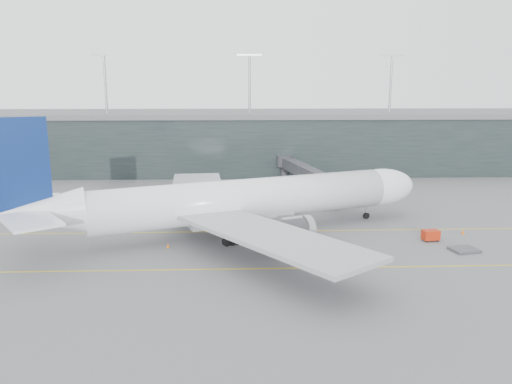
{
  "coord_description": "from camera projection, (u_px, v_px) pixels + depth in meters",
  "views": [
    {
      "loc": [
        1.86,
        -76.95,
        21.42
      ],
      "look_at": [
        4.62,
        -4.0,
        6.12
      ],
      "focal_mm": 35.0,
      "sensor_mm": 36.0,
      "label": 1
    }
  ],
  "objects": [
    {
      "name": "uld_a",
      "position": [
        192.0,
        205.0,
        88.54
      ],
      "size": [
        2.32,
        1.96,
        1.92
      ],
      "rotation": [
        0.0,
        0.0,
        0.14
      ],
      "color": "#353439",
      "rests_on": "ground"
    },
    {
      "name": "taxiline_lead_main",
      "position": [
        253.0,
        197.0,
        99.33
      ],
      "size": [
        0.25,
        60.0,
        0.02
      ],
      "primitive_type": "cube",
      "color": "gold",
      "rests_on": "ground"
    },
    {
      "name": "taxiline_b",
      "position": [
        223.0,
        269.0,
        60.03
      ],
      "size": [
        160.0,
        0.25,
        0.02
      ],
      "primitive_type": "cube",
      "color": "gold",
      "rests_on": "ground"
    },
    {
      "name": "gse_cart",
      "position": [
        431.0,
        235.0,
        71.0
      ],
      "size": [
        2.48,
        1.77,
        1.56
      ],
      "rotation": [
        0.0,
        0.0,
        0.14
      ],
      "color": "#AC240C",
      "rests_on": "ground"
    },
    {
      "name": "taxiline_a",
      "position": [
        226.0,
        232.0,
        75.68
      ],
      "size": [
        160.0,
        0.25,
        0.02
      ],
      "primitive_type": "cube",
      "color": "gold",
      "rests_on": "ground"
    },
    {
      "name": "ground",
      "position": [
        226.0,
        225.0,
        79.59
      ],
      "size": [
        320.0,
        320.0,
        0.0
      ],
      "primitive_type": "plane",
      "color": "#5D5D63",
      "rests_on": "ground"
    },
    {
      "name": "terminal",
      "position": [
        230.0,
        140.0,
        134.75
      ],
      "size": [
        240.0,
        36.0,
        29.0
      ],
      "color": "black",
      "rests_on": "ground"
    },
    {
      "name": "cone_nose",
      "position": [
        463.0,
        232.0,
        74.25
      ],
      "size": [
        0.48,
        0.48,
        0.77
      ],
      "primitive_type": "cone",
      "color": "#D85E0C",
      "rests_on": "ground"
    },
    {
      "name": "uld_b",
      "position": [
        215.0,
        204.0,
        89.43
      ],
      "size": [
        2.29,
        2.06,
        1.71
      ],
      "rotation": [
        0.0,
        0.0,
        0.35
      ],
      "color": "#353439",
      "rests_on": "ground"
    },
    {
      "name": "cone_tail",
      "position": [
        168.0,
        246.0,
        67.93
      ],
      "size": [
        0.42,
        0.42,
        0.68
      ],
      "primitive_type": "cone",
      "color": "#D8640C",
      "rests_on": "ground"
    },
    {
      "name": "cone_wing_stbd",
      "position": [
        301.0,
        264.0,
        60.69
      ],
      "size": [
        0.5,
        0.5,
        0.79
      ],
      "primitive_type": "cone",
      "color": "#D3470B",
      "rests_on": "ground"
    },
    {
      "name": "uld_c",
      "position": [
        234.0,
        203.0,
        90.17
      ],
      "size": [
        2.61,
        2.37,
        1.94
      ],
      "rotation": [
        0.0,
        0.0,
        -0.37
      ],
      "color": "#353439",
      "rests_on": "ground"
    },
    {
      "name": "jet_bridge",
      "position": [
        315.0,
        174.0,
        100.89
      ],
      "size": [
        9.88,
        42.77,
        5.7
      ],
      "rotation": [
        0.0,
        0.0,
        0.19
      ],
      "color": "#303036",
      "rests_on": "ground"
    },
    {
      "name": "baggage_dolly",
      "position": [
        464.0,
        250.0,
        66.65
      ],
      "size": [
        3.9,
        3.37,
        0.34
      ],
      "primitive_type": "cube",
      "rotation": [
        0.0,
        0.0,
        0.2
      ],
      "color": "#3D3D42",
      "rests_on": "ground"
    },
    {
      "name": "main_aircraft",
      "position": [
        243.0,
        201.0,
        73.61
      ],
      "size": [
        61.89,
        57.15,
        18.0
      ],
      "rotation": [
        0.0,
        0.0,
        0.36
      ],
      "color": "white",
      "rests_on": "ground"
    },
    {
      "name": "cone_wing_port",
      "position": [
        270.0,
        206.0,
        90.38
      ],
      "size": [
        0.4,
        0.4,
        0.63
      ],
      "primitive_type": "cone",
      "color": "orange",
      "rests_on": "ground"
    }
  ]
}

